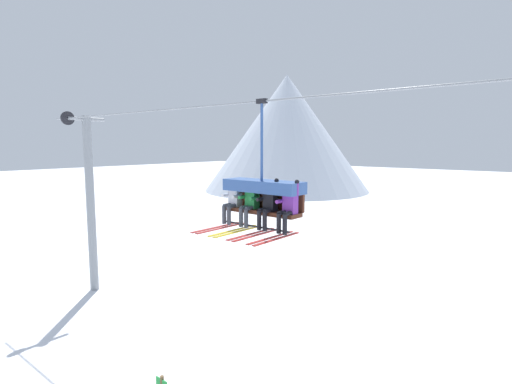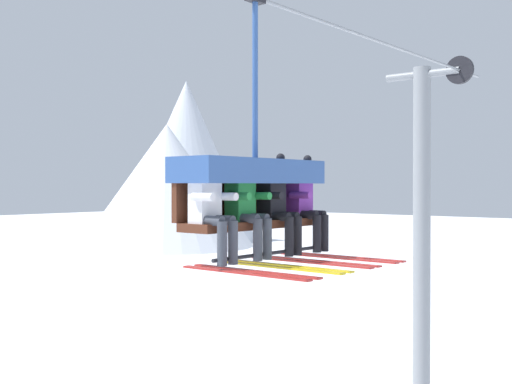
{
  "view_description": "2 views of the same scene",
  "coord_description": "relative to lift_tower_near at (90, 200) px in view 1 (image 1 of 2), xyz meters",
  "views": [
    {
      "loc": [
        8.09,
        -8.65,
        6.52
      ],
      "look_at": [
        1.68,
        -0.95,
        5.31
      ],
      "focal_mm": 28.0,
      "sensor_mm": 36.0,
      "label": 1
    },
    {
      "loc": [
        -4.32,
        -5.81,
        5.27
      ],
      "look_at": [
        1.8,
        -0.76,
        5.19
      ],
      "focal_mm": 45.0,
      "sensor_mm": 36.0,
      "label": 2
    }
  ],
  "objects": [
    {
      "name": "lift_tower_near",
      "position": [
        0.0,
        0.0,
        0.0
      ],
      "size": [
        0.36,
        1.88,
        7.85
      ],
      "color": "gray",
      "rests_on": "ground_plane"
    },
    {
      "name": "chairlift_chair",
      "position": [
        10.32,
        -0.71,
        1.23
      ],
      "size": [
        2.23,
        0.74,
        3.19
      ],
      "color": "#512819"
    },
    {
      "name": "skier_purple",
      "position": [
        11.23,
        -0.92,
        0.94
      ],
      "size": [
        0.48,
        1.7,
        1.34
      ],
      "color": "purple"
    },
    {
      "name": "skier_black",
      "position": [
        10.63,
        -0.92,
        0.94
      ],
      "size": [
        0.48,
        1.7,
        1.34
      ],
      "color": "black"
    },
    {
      "name": "mountain_peak_west",
      "position": [
        -16.04,
        37.3,
        3.9
      ],
      "size": [
        22.87,
        22.87,
        15.99
      ],
      "color": "silver",
      "rests_on": "ground_plane"
    },
    {
      "name": "skier_white",
      "position": [
        9.42,
        -0.93,
        0.92
      ],
      "size": [
        0.46,
        1.7,
        1.23
      ],
      "color": "silver"
    },
    {
      "name": "lift_cable",
      "position": [
        8.37,
        -0.78,
        3.48
      ],
      "size": [
        18.74,
        0.05,
        0.05
      ],
      "color": "gray"
    },
    {
      "name": "ground_plane",
      "position": [
        8.58,
        0.02,
        -4.09
      ],
      "size": [
        200.0,
        200.0,
        0.0
      ],
      "primitive_type": "plane",
      "color": "white"
    },
    {
      "name": "skier_green",
      "position": [
        10.02,
        -0.93,
        0.92
      ],
      "size": [
        0.46,
        1.7,
        1.23
      ],
      "color": "#23843D"
    }
  ]
}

